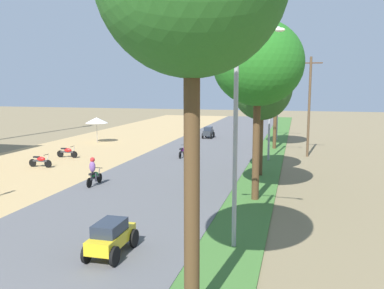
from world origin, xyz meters
The scene contains 14 objects.
parked_motorbike_fifth centered at (-9.55, 19.90, 0.55)m, with size 1.80×0.54×0.94m.
parked_motorbike_sixth centered at (-9.80, 23.82, 0.55)m, with size 1.80×0.54×0.94m.
vendor_umbrella centered at (-11.57, 32.29, 2.31)m, with size 2.20×2.20×2.52m.
median_tree_second centered at (5.92, 15.48, 6.85)m, with size 4.44×4.44×8.91m.
median_tree_third centered at (5.66, 21.23, 5.71)m, with size 3.79×3.79×7.79m.
median_tree_fourth centered at (5.90, 32.83, 7.70)m, with size 4.30×4.30×10.44m.
streetlamp_near centered at (5.80, 9.13, 4.54)m, with size 3.16×0.20×7.77m.
streetlamp_mid centered at (5.80, 26.66, 4.88)m, with size 3.16×0.20×8.42m.
streetlamp_far centered at (5.80, 38.76, 4.51)m, with size 3.16×0.20×7.72m.
utility_pole_near centered at (8.75, 29.51, 4.20)m, with size 1.80×0.20×8.03m.
car_sedan_yellow centered at (1.88, 7.27, 0.74)m, with size 1.10×2.26×1.19m.
car_hatchback_charcoal centered at (-1.47, 38.44, 0.75)m, with size 1.04×2.00×1.23m.
motorbike_foreground_rider centered at (-3.37, 16.00, 0.86)m, with size 0.54×1.80×1.66m.
motorbike_ahead_second centered at (-0.95, 26.20, 0.57)m, with size 0.54×1.80×0.94m.
Camera 1 is at (7.87, -4.99, 5.84)m, focal length 38.49 mm.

